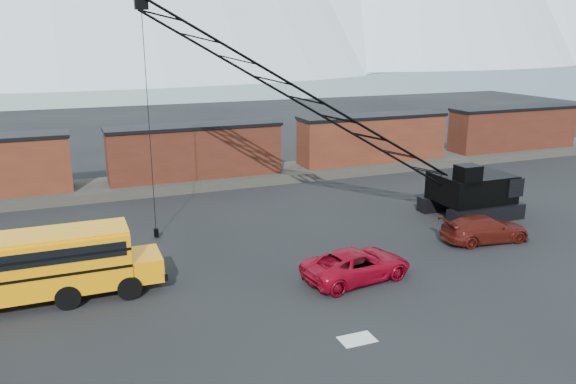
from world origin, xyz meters
The scene contains 10 objects.
ground centered at (0.00, 0.00, 0.00)m, with size 160.00×160.00×0.00m, color black.
gravel_berm centered at (0.00, 22.00, 0.35)m, with size 120.00×5.00×0.70m, color #48433B.
boxcar_mid centered at (0.00, 22.00, 2.76)m, with size 13.70×3.10×4.17m.
boxcar_east_near centered at (16.00, 22.00, 2.76)m, with size 13.70×3.10×4.17m.
boxcar_east_far centered at (32.00, 22.00, 2.76)m, with size 13.70×3.10×4.17m.
snow_patch centered at (0.50, -4.00, 0.01)m, with size 1.40×0.90×0.02m, color silver.
school_bus centered at (-11.81, 4.08, 1.79)m, with size 11.65×2.65×3.19m.
red_pickup centered at (3.20, 1.06, 0.77)m, with size 2.55×5.52×1.53m, color maroon.
maroon_suv centered at (12.64, 3.04, 0.76)m, with size 2.12×5.22×1.51m, color #4E130E.
crawler_crane centered at (4.64, 9.09, 7.53)m, with size 23.44×5.67×13.65m.
Camera 1 is at (-9.27, -21.26, 11.41)m, focal length 35.00 mm.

